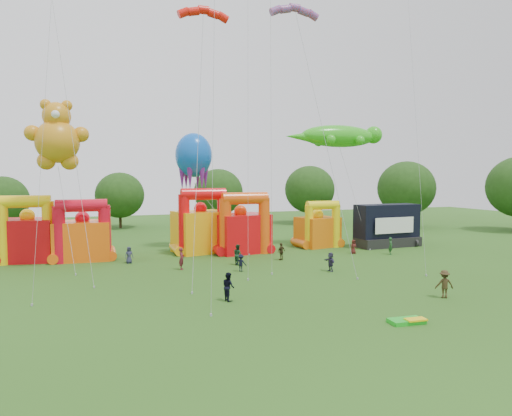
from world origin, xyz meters
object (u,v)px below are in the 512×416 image
object	(u,v)px
teddy_bear_kite	(61,172)
octopus_kite	(212,199)
bouncy_castle_0	(28,236)
spectator_0	(129,255)
spectator_4	(281,251)
gecko_kite	(346,165)
bouncy_castle_2	(201,228)
stage_trailer	(387,226)

from	to	relation	value
teddy_bear_kite	octopus_kite	distance (m)	16.50
bouncy_castle_0	teddy_bear_kite	size ratio (longest dim) A/B	0.43
spectator_0	spectator_4	distance (m)	14.85
teddy_bear_kite	spectator_4	xyz separation A→B (m)	(20.26, -2.55, -7.86)
bouncy_castle_0	octopus_kite	distance (m)	19.07
octopus_kite	spectator_4	bearing A→B (deg)	-58.46
gecko_kite	bouncy_castle_2	bearing A→B (deg)	176.04
spectator_4	stage_trailer	bearing A→B (deg)	169.21
gecko_kite	spectator_4	bearing A→B (deg)	-150.96
gecko_kite	octopus_kite	world-z (taller)	gecko_kite
octopus_kite	spectator_4	size ratio (longest dim) A/B	7.83
teddy_bear_kite	gecko_kite	xyz separation A→B (m)	(31.00, 3.42, 0.97)
gecko_kite	octopus_kite	distance (m)	16.42
bouncy_castle_0	gecko_kite	xyz separation A→B (m)	(34.57, -1.64, 7.19)
octopus_kite	teddy_bear_kite	bearing A→B (deg)	-159.59
bouncy_castle_0	teddy_bear_kite	distance (m)	8.78
stage_trailer	octopus_kite	size ratio (longest dim) A/B	0.59
stage_trailer	teddy_bear_kite	xyz separation A→B (m)	(-35.61, -1.60, 6.27)
teddy_bear_kite	gecko_kite	distance (m)	31.21
bouncy_castle_2	teddy_bear_kite	world-z (taller)	teddy_bear_kite
bouncy_castle_0	gecko_kite	bearing A→B (deg)	-2.72
bouncy_castle_0	spectator_4	bearing A→B (deg)	-17.71
bouncy_castle_2	spectator_0	world-z (taller)	bouncy_castle_2
stage_trailer	bouncy_castle_0	bearing A→B (deg)	174.95
spectator_4	spectator_0	bearing A→B (deg)	-38.38
bouncy_castle_0	teddy_bear_kite	bearing A→B (deg)	-54.84
teddy_bear_kite	spectator_4	distance (m)	21.88
spectator_0	gecko_kite	bearing A→B (deg)	-9.26
bouncy_castle_0	bouncy_castle_2	distance (m)	17.26
gecko_kite	octopus_kite	size ratio (longest dim) A/B	1.09
gecko_kite	spectator_0	size ratio (longest dim) A/B	9.04
bouncy_castle_0	bouncy_castle_2	size ratio (longest dim) A/B	0.92
stage_trailer	spectator_4	bearing A→B (deg)	-164.87
spectator_0	bouncy_castle_2	bearing A→B (deg)	11.00
bouncy_castle_0	gecko_kite	distance (m)	35.35
gecko_kite	octopus_kite	bearing A→B (deg)	171.91
stage_trailer	spectator_4	size ratio (longest dim) A/B	4.65
bouncy_castle_2	octopus_kite	bearing A→B (deg)	34.51
bouncy_castle_2	spectator_4	xyz separation A→B (m)	(6.56, -7.17, -1.83)
bouncy_castle_2	bouncy_castle_0	bearing A→B (deg)	178.54
octopus_kite	spectator_4	xyz separation A→B (m)	(5.04, -8.21, -4.90)
teddy_bear_kite	octopus_kite	bearing A→B (deg)	20.41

